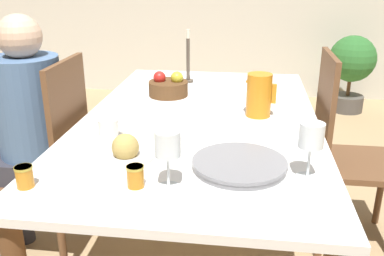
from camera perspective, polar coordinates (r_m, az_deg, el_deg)
ground_plane at (r=2.27m, az=0.92°, el=-16.38°), size 20.00×20.00×0.00m
dining_table at (r=1.95m, az=1.03°, el=-1.05°), size 1.04×1.77×0.74m
chair_person_side at (r=2.12m, az=-18.43°, el=-4.08°), size 0.42×0.42×0.99m
chair_opposite at (r=2.26m, az=19.68°, el=-2.73°), size 0.42×0.42×0.99m
person_seated at (r=2.09m, az=-21.42°, el=0.75°), size 0.39×0.41×1.19m
red_pitcher at (r=1.94m, az=8.92°, el=4.40°), size 0.14×0.11×0.19m
wine_glass_water at (r=1.37m, az=15.61°, el=-1.28°), size 0.08×0.08×0.19m
wine_glass_juice at (r=1.27m, az=-3.26°, el=-2.56°), size 0.08×0.08×0.19m
teacup_near_person at (r=1.73m, az=-11.05°, el=-0.13°), size 0.14×0.14×0.07m
serving_tray at (r=1.45m, az=6.34°, el=-4.87°), size 0.32×0.32×0.03m
bread_plate at (r=1.52m, az=-8.85°, el=-2.98°), size 0.20×0.20×0.10m
jam_jar_amber at (r=1.41m, az=-21.45°, el=-5.95°), size 0.06×0.06×0.07m
jam_jar_red at (r=1.33m, az=-7.56°, el=-6.28°), size 0.06×0.06×0.07m
fruit_bowl at (r=2.25m, az=-3.17°, el=5.50°), size 0.20×0.20×0.13m
candlestick_tall at (r=2.49m, az=-0.53°, el=8.75°), size 0.06×0.06×0.30m
potted_plant at (r=4.50m, az=20.50°, el=7.80°), size 0.45×0.45×0.75m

